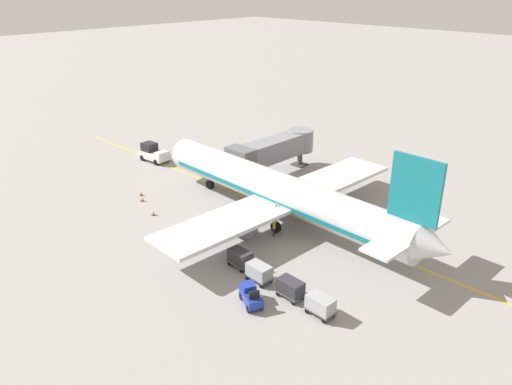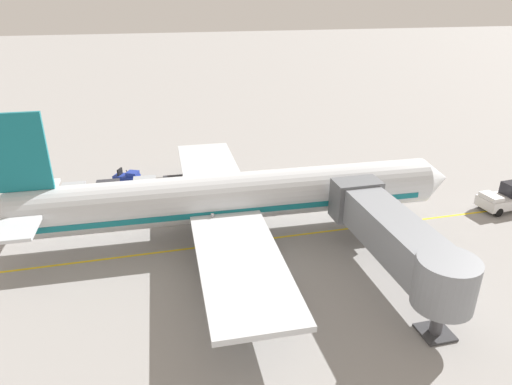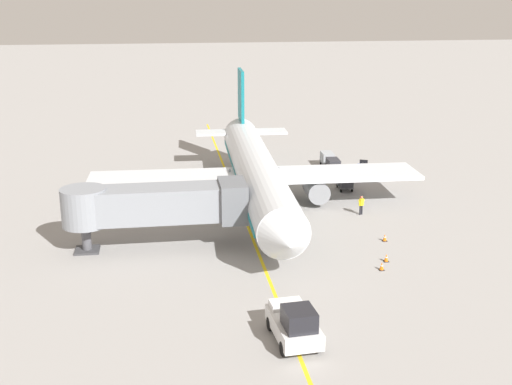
{
  "view_description": "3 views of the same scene",
  "coord_description": "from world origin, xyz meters",
  "px_view_note": "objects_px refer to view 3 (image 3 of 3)",
  "views": [
    {
      "loc": [
        -36.9,
        -32.01,
        23.45
      ],
      "look_at": [
        -4.25,
        -0.2,
        3.69
      ],
      "focal_mm": 35.14,
      "sensor_mm": 36.0,
      "label": 1
    },
    {
      "loc": [
        29.73,
        -6.67,
        17.8
      ],
      "look_at": [
        -3.11,
        1.48,
        2.67
      ],
      "focal_mm": 31.55,
      "sensor_mm": 36.0,
      "label": 2
    },
    {
      "loc": [
        6.87,
        55.74,
        18.72
      ],
      "look_at": [
        -0.75,
        4.04,
        2.79
      ],
      "focal_mm": 46.45,
      "sensor_mm": 36.0,
      "label": 3
    }
  ],
  "objects_px": {
    "pushback_tractor": "(295,324)",
    "baggage_cart_front": "(345,180)",
    "baggage_cart_second_in_train": "(342,173)",
    "baggage_cart_third_in_train": "(333,165)",
    "parked_airliner": "(256,172)",
    "safety_cone_wing_tip": "(385,238)",
    "baggage_tug_lead": "(362,170)",
    "ground_crew_wing_walker": "(361,204)",
    "safety_cone_nose_left": "(386,258)",
    "ground_crew_loader": "(285,188)",
    "baggage_cart_tail_end": "(327,158)",
    "safety_cone_nose_right": "(382,266)",
    "jet_bridge": "(156,204)"
  },
  "relations": [
    {
      "from": "parked_airliner",
      "to": "pushback_tractor",
      "type": "xyz_separation_m",
      "value": [
        1.47,
        24.47,
        -2.09
      ]
    },
    {
      "from": "safety_cone_nose_right",
      "to": "safety_cone_wing_tip",
      "type": "height_order",
      "value": "same"
    },
    {
      "from": "pushback_tractor",
      "to": "safety_cone_wing_tip",
      "type": "bearing_deg",
      "value": -125.47
    },
    {
      "from": "pushback_tractor",
      "to": "safety_cone_wing_tip",
      "type": "xyz_separation_m",
      "value": [
        -10.11,
        -14.19,
        -0.81
      ]
    },
    {
      "from": "jet_bridge",
      "to": "safety_cone_nose_right",
      "type": "bearing_deg",
      "value": 156.77
    },
    {
      "from": "baggage_tug_lead",
      "to": "baggage_cart_second_in_train",
      "type": "bearing_deg",
      "value": 32.39
    },
    {
      "from": "ground_crew_wing_walker",
      "to": "safety_cone_nose_left",
      "type": "distance_m",
      "value": 10.55
    },
    {
      "from": "parked_airliner",
      "to": "jet_bridge",
      "type": "distance_m",
      "value": 12.68
    },
    {
      "from": "pushback_tractor",
      "to": "ground_crew_loader",
      "type": "distance_m",
      "value": 26.91
    },
    {
      "from": "baggage_cart_front",
      "to": "baggage_cart_third_in_train",
      "type": "bearing_deg",
      "value": -93.98
    },
    {
      "from": "parked_airliner",
      "to": "baggage_tug_lead",
      "type": "bearing_deg",
      "value": -146.7
    },
    {
      "from": "parked_airliner",
      "to": "safety_cone_nose_right",
      "type": "xyz_separation_m",
      "value": [
        -6.57,
        15.65,
        -2.9
      ]
    },
    {
      "from": "ground_crew_loader",
      "to": "safety_cone_wing_tip",
      "type": "bearing_deg",
      "value": 114.31
    },
    {
      "from": "parked_airliner",
      "to": "ground_crew_loader",
      "type": "bearing_deg",
      "value": -146.26
    },
    {
      "from": "baggage_cart_second_in_train",
      "to": "baggage_cart_front",
      "type": "bearing_deg",
      "value": 79.85
    },
    {
      "from": "baggage_cart_second_in_train",
      "to": "baggage_cart_third_in_train",
      "type": "bearing_deg",
      "value": -88.83
    },
    {
      "from": "ground_crew_wing_walker",
      "to": "safety_cone_nose_right",
      "type": "height_order",
      "value": "ground_crew_wing_walker"
    },
    {
      "from": "ground_crew_loader",
      "to": "baggage_cart_third_in_train",
      "type": "bearing_deg",
      "value": -130.52
    },
    {
      "from": "baggage_cart_second_in_train",
      "to": "baggage_cart_tail_end",
      "type": "bearing_deg",
      "value": -90.44
    },
    {
      "from": "parked_airliner",
      "to": "baggage_cart_third_in_train",
      "type": "xyz_separation_m",
      "value": [
        -9.77,
        -9.89,
        -2.24
      ]
    },
    {
      "from": "parked_airliner",
      "to": "baggage_cart_tail_end",
      "type": "bearing_deg",
      "value": -127.38
    },
    {
      "from": "ground_crew_loader",
      "to": "safety_cone_nose_right",
      "type": "distance_m",
      "value": 18.06
    },
    {
      "from": "parked_airliner",
      "to": "safety_cone_wing_tip",
      "type": "xyz_separation_m",
      "value": [
        -8.64,
        10.27,
        -2.9
      ]
    },
    {
      "from": "baggage_cart_second_in_train",
      "to": "safety_cone_wing_tip",
      "type": "bearing_deg",
      "value": 85.9
    },
    {
      "from": "baggage_cart_third_in_train",
      "to": "ground_crew_wing_walker",
      "type": "xyz_separation_m",
      "value": [
        1.08,
        13.68,
        0.0
      ]
    },
    {
      "from": "jet_bridge",
      "to": "safety_cone_nose_right",
      "type": "xyz_separation_m",
      "value": [
        -15.5,
        6.65,
        -3.16
      ]
    },
    {
      "from": "baggage_cart_third_in_train",
      "to": "baggage_tug_lead",
      "type": "bearing_deg",
      "value": 148.11
    },
    {
      "from": "baggage_cart_second_in_train",
      "to": "safety_cone_nose_left",
      "type": "height_order",
      "value": "baggage_cart_second_in_train"
    },
    {
      "from": "baggage_cart_third_in_train",
      "to": "baggage_cart_tail_end",
      "type": "bearing_deg",
      "value": -92.22
    },
    {
      "from": "pushback_tractor",
      "to": "baggage_cart_third_in_train",
      "type": "bearing_deg",
      "value": -108.13
    },
    {
      "from": "jet_bridge",
      "to": "baggage_tug_lead",
      "type": "distance_m",
      "value": 27.61
    },
    {
      "from": "parked_airliner",
      "to": "safety_cone_wing_tip",
      "type": "relative_size",
      "value": 63.21
    },
    {
      "from": "baggage_tug_lead",
      "to": "safety_cone_nose_right",
      "type": "distance_m",
      "value": 24.58
    },
    {
      "from": "baggage_tug_lead",
      "to": "jet_bridge",
      "type": "bearing_deg",
      "value": 38.77
    },
    {
      "from": "baggage_cart_front",
      "to": "safety_cone_wing_tip",
      "type": "height_order",
      "value": "baggage_cart_front"
    },
    {
      "from": "baggage_cart_tail_end",
      "to": "baggage_cart_third_in_train",
      "type": "bearing_deg",
      "value": 87.78
    },
    {
      "from": "jet_bridge",
      "to": "pushback_tractor",
      "type": "xyz_separation_m",
      "value": [
        -7.45,
        15.47,
        -2.35
      ]
    },
    {
      "from": "pushback_tractor",
      "to": "baggage_cart_front",
      "type": "relative_size",
      "value": 1.56
    },
    {
      "from": "baggage_tug_lead",
      "to": "baggage_cart_tail_end",
      "type": "bearing_deg",
      "value": -61.31
    },
    {
      "from": "parked_airliner",
      "to": "safety_cone_nose_left",
      "type": "bearing_deg",
      "value": 117.44
    },
    {
      "from": "safety_cone_nose_left",
      "to": "safety_cone_wing_tip",
      "type": "xyz_separation_m",
      "value": [
        -1.25,
        -3.96,
        0.0
      ]
    },
    {
      "from": "safety_cone_nose_left",
      "to": "ground_crew_loader",
      "type": "bearing_deg",
      "value": -75.14
    },
    {
      "from": "jet_bridge",
      "to": "ground_crew_loader",
      "type": "xyz_separation_m",
      "value": [
        -12.0,
        -11.05,
        -2.5
      ]
    },
    {
      "from": "baggage_tug_lead",
      "to": "baggage_cart_third_in_train",
      "type": "bearing_deg",
      "value": -31.89
    },
    {
      "from": "baggage_cart_third_in_train",
      "to": "safety_cone_nose_left",
      "type": "bearing_deg",
      "value": 84.36
    },
    {
      "from": "parked_airliner",
      "to": "safety_cone_wing_tip",
      "type": "bearing_deg",
      "value": 130.06
    },
    {
      "from": "baggage_cart_third_in_train",
      "to": "ground_crew_loader",
      "type": "relative_size",
      "value": 1.73
    },
    {
      "from": "baggage_cart_third_in_train",
      "to": "safety_cone_wing_tip",
      "type": "relative_size",
      "value": 4.96
    },
    {
      "from": "parked_airliner",
      "to": "ground_crew_loader",
      "type": "xyz_separation_m",
      "value": [
        -3.07,
        -2.05,
        -2.23
      ]
    },
    {
      "from": "pushback_tractor",
      "to": "safety_cone_nose_right",
      "type": "bearing_deg",
      "value": -132.37
    }
  ]
}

